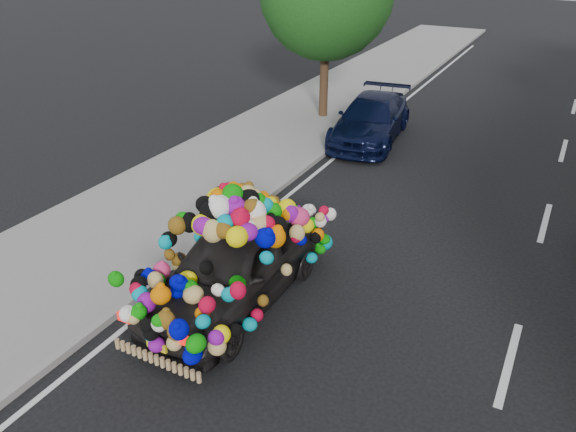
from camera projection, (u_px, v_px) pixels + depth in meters
name	position (u px, v px, depth m)	size (l,w,h in m)	color
ground	(293.00, 296.00, 9.80)	(100.00, 100.00, 0.00)	black
sidewalk	(108.00, 237.00, 11.55)	(4.00, 60.00, 0.12)	gray
kerb	(185.00, 260.00, 10.74)	(0.15, 60.00, 0.13)	gray
lane_markings	(509.00, 363.00, 8.31)	(6.00, 50.00, 0.01)	silver
plush_art_car	(235.00, 246.00, 9.28)	(2.03, 4.30, 2.04)	black
navy_sedan	(371.00, 119.00, 16.70)	(1.78, 4.37, 1.27)	black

